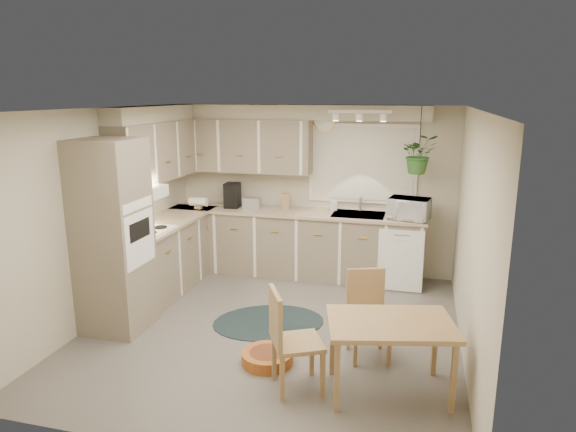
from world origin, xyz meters
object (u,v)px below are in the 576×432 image
object	(u,v)px
dining_table	(389,357)
pet_bed	(267,357)
chair_back	(369,316)
braided_rug	(269,322)
microwave	(409,206)
chair_left	(298,340)

from	to	relation	value
dining_table	pet_bed	world-z (taller)	dining_table
dining_table	chair_back	distance (m)	0.63
dining_table	chair_back	xyz separation A→B (m)	(-0.23, 0.57, 0.10)
pet_bed	braided_rug	bearing A→B (deg)	106.04
dining_table	braided_rug	xyz separation A→B (m)	(-1.41, 1.07, -0.33)
dining_table	braided_rug	size ratio (longest dim) A/B	0.84
pet_bed	microwave	xyz separation A→B (m)	(1.22, 2.42, 1.06)
dining_table	chair_left	world-z (taller)	chair_left
dining_table	chair_left	distance (m)	0.80
chair_back	dining_table	bearing A→B (deg)	92.73
braided_rug	pet_bed	size ratio (longest dim) A/B	2.53
chair_back	pet_bed	world-z (taller)	chair_back
chair_back	braided_rug	distance (m)	1.35
chair_left	pet_bed	world-z (taller)	chair_left
dining_table	chair_left	size ratio (longest dim) A/B	1.15
braided_rug	chair_left	bearing A→B (deg)	-62.29
dining_table	pet_bed	distance (m)	1.21
chair_left	braided_rug	bearing A→B (deg)	-179.69
microwave	chair_back	bearing A→B (deg)	-86.54
dining_table	pet_bed	xyz separation A→B (m)	(-1.16, 0.20, -0.28)
microwave	pet_bed	bearing A→B (deg)	-105.27
microwave	braided_rug	bearing A→B (deg)	-122.00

